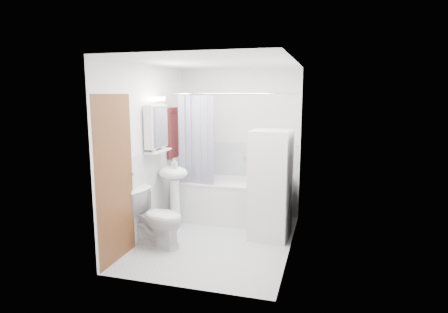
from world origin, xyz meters
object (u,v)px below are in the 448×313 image
(sink, at_px, (174,182))
(toilet, at_px, (156,218))
(washer_dryer, at_px, (270,185))
(bathtub, at_px, (237,198))

(sink, relative_size, toilet, 1.35)
(sink, bearing_deg, washer_dryer, 1.31)
(washer_dryer, xyz_separation_m, toilet, (-1.40, -0.70, -0.38))
(sink, distance_m, toilet, 0.74)
(bathtub, xyz_separation_m, toilet, (-0.79, -1.27, 0.02))
(toilet, bearing_deg, sink, 11.37)
(toilet, bearing_deg, bathtub, -23.19)
(bathtub, bearing_deg, washer_dryer, -43.28)
(sink, bearing_deg, bathtub, 36.58)
(washer_dryer, bearing_deg, sink, -174.57)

